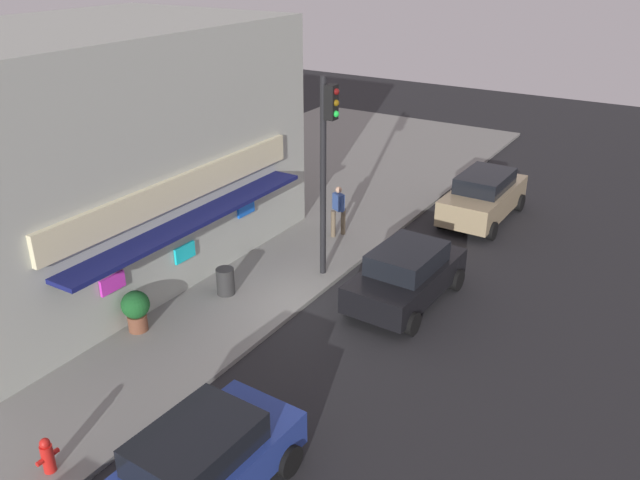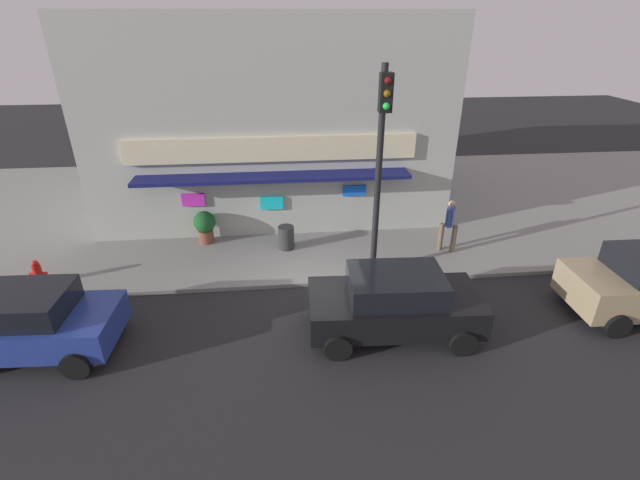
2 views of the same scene
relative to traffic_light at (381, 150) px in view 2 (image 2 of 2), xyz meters
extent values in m
plane|color=#232326|center=(-1.83, -0.47, -3.87)|extent=(62.40, 62.40, 0.00)
cube|color=gray|center=(-1.83, 5.59, -3.81)|extent=(41.60, 12.12, 0.13)
cube|color=#ADB2A8|center=(-2.89, 6.68, -0.20)|extent=(12.33, 7.61, 7.08)
cube|color=beige|center=(-2.89, 2.80, -0.66)|extent=(9.37, 0.16, 0.80)
cube|color=navy|center=(-2.89, 2.45, -1.49)|extent=(8.88, 0.90, 0.12)
cube|color=#E533CC|center=(-5.59, 2.82, -2.32)|extent=(0.76, 0.08, 0.43)
cube|color=#19D8E5|center=(-3.00, 2.82, -2.54)|extent=(0.77, 0.08, 0.46)
cube|color=blue|center=(-0.17, 2.82, -2.19)|extent=(0.79, 0.08, 0.37)
cylinder|color=black|center=(0.00, 0.10, -0.79)|extent=(0.18, 0.18, 5.90)
cube|color=black|center=(0.00, -0.15, 1.48)|extent=(0.32, 0.28, 0.95)
sphere|color=maroon|center=(0.00, -0.30, 1.78)|extent=(0.18, 0.18, 0.18)
sphere|color=brown|center=(0.00, -0.30, 1.48)|extent=(0.18, 0.18, 0.18)
sphere|color=#1ED83F|center=(0.00, -0.30, 1.18)|extent=(0.18, 0.18, 0.18)
cylinder|color=red|center=(-9.68, 0.25, -3.44)|extent=(0.23, 0.23, 0.60)
sphere|color=red|center=(-9.68, 0.25, -3.08)|extent=(0.20, 0.20, 0.20)
cylinder|color=red|center=(-9.86, 0.25, -3.41)|extent=(0.12, 0.10, 0.10)
cylinder|color=red|center=(-9.50, 0.25, -3.41)|extent=(0.12, 0.10, 0.10)
cylinder|color=#2D2D2D|center=(-2.56, 1.77, -3.35)|extent=(0.52, 0.52, 0.78)
cylinder|color=brown|center=(2.82, 1.01, -3.28)|extent=(0.21, 0.21, 0.94)
cylinder|color=brown|center=(2.45, 1.19, -3.28)|extent=(0.21, 0.21, 0.94)
cube|color=#334C8C|center=(2.64, 1.10, -2.52)|extent=(0.39, 0.46, 0.57)
sphere|color=tan|center=(2.64, 1.10, -2.10)|extent=(0.22, 0.22, 0.22)
cylinder|color=#334C8C|center=(2.73, 1.30, -2.55)|extent=(0.13, 0.13, 0.52)
cylinder|color=#334C8C|center=(2.54, 0.90, -2.55)|extent=(0.13, 0.13, 0.52)
cylinder|color=brown|center=(-5.26, 2.48, -3.52)|extent=(0.50, 0.50, 0.44)
sphere|color=#195623|center=(-5.26, 2.48, -2.99)|extent=(0.73, 0.73, 0.73)
cube|color=black|center=(-0.06, -2.67, -3.17)|extent=(4.20, 2.04, 0.75)
cube|color=black|center=(-0.06, -2.67, -2.51)|extent=(2.29, 1.67, 0.57)
cylinder|color=black|center=(1.42, -1.79, -3.55)|extent=(0.65, 0.25, 0.64)
cylinder|color=black|center=(1.34, -3.67, -3.55)|extent=(0.65, 0.25, 0.64)
cylinder|color=black|center=(-1.47, -1.67, -3.55)|extent=(0.65, 0.25, 0.64)
cylinder|color=black|center=(-1.54, -3.55, -3.55)|extent=(0.65, 0.25, 0.64)
cube|color=navy|center=(-8.65, -2.60, -3.19)|extent=(4.17, 2.00, 0.73)
cube|color=black|center=(-8.65, -2.60, -2.54)|extent=(2.28, 1.63, 0.57)
cylinder|color=black|center=(-7.18, -1.74, -3.55)|extent=(0.65, 0.25, 0.64)
cylinder|color=black|center=(-7.25, -3.58, -3.55)|extent=(0.65, 0.25, 0.64)
cylinder|color=black|center=(5.35, -1.56, -3.55)|extent=(0.64, 0.23, 0.64)
cylinder|color=black|center=(5.32, -3.41, -3.55)|extent=(0.64, 0.23, 0.64)
camera|label=1|loc=(-15.00, -9.06, 5.40)|focal=36.54mm
camera|label=2|loc=(-2.72, -11.46, 3.24)|focal=25.20mm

